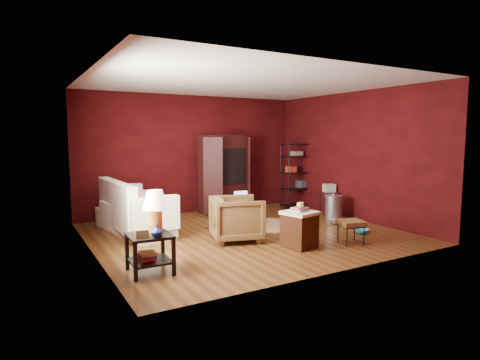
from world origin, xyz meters
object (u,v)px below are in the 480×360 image
object	(u,v)px
side_table	(152,223)
wire_shelving	(297,173)
laptop_desk	(243,204)
sofa	(134,213)
armchair	(237,216)
tv_armoire	(224,172)
hamper	(299,229)

from	to	relation	value
side_table	wire_shelving	xyz separation A→B (m)	(4.68, 2.88, 0.24)
laptop_desk	sofa	bearing A→B (deg)	178.63
armchair	tv_armoire	xyz separation A→B (m)	(1.04, 2.49, 0.54)
hamper	tv_armoire	size ratio (longest dim) A/B	0.37
hamper	laptop_desk	distance (m)	1.94
sofa	armchair	xyz separation A→B (m)	(1.43, -1.45, 0.04)
hamper	wire_shelving	size ratio (longest dim) A/B	0.42
side_table	wire_shelving	world-z (taller)	wire_shelving
sofa	laptop_desk	distance (m)	2.21
tv_armoire	wire_shelving	xyz separation A→B (m)	(1.87, -0.45, -0.07)
laptop_desk	wire_shelving	size ratio (longest dim) A/B	0.42
sofa	laptop_desk	bearing A→B (deg)	-109.82
laptop_desk	tv_armoire	bearing A→B (deg)	87.58
sofa	armchair	size ratio (longest dim) A/B	2.30
wire_shelving	armchair	bearing A→B (deg)	-147.39
hamper	wire_shelving	xyz separation A→B (m)	(2.21, 2.94, 0.59)
laptop_desk	tv_armoire	xyz separation A→B (m)	(0.29, 1.44, 0.54)
side_table	laptop_desk	xyz separation A→B (m)	(2.52, 1.89, -0.24)
sofa	wire_shelving	distance (m)	4.40
hamper	tv_armoire	bearing A→B (deg)	84.16
laptop_desk	wire_shelving	bearing A→B (deg)	33.84
side_table	sofa	bearing A→B (deg)	81.25
laptop_desk	wire_shelving	distance (m)	2.43
sofa	wire_shelving	size ratio (longest dim) A/B	1.20
sofa	tv_armoire	size ratio (longest dim) A/B	1.07
armchair	tv_armoire	size ratio (longest dim) A/B	0.46
side_table	wire_shelving	bearing A→B (deg)	31.62
wire_shelving	sofa	bearing A→B (deg)	-174.73
sofa	hamper	world-z (taller)	sofa
armchair	sofa	bearing A→B (deg)	61.08
armchair	side_table	distance (m)	1.98
armchair	hamper	size ratio (longest dim) A/B	1.25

